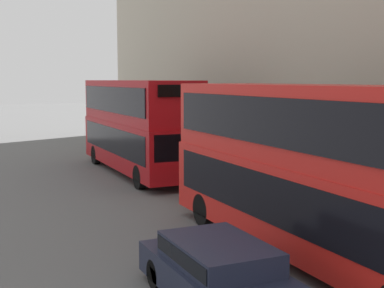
% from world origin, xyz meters
% --- Properties ---
extents(bus_leading, '(2.59, 11.18, 4.36)m').
position_xyz_m(bus_leading, '(1.60, 6.75, 2.40)').
color(bus_leading, red).
rests_on(bus_leading, ground).
extents(bus_second_in_queue, '(2.59, 10.41, 4.45)m').
position_xyz_m(bus_second_in_queue, '(1.60, 20.43, 2.45)').
color(bus_second_in_queue, '#A80F14').
rests_on(bus_second_in_queue, ground).
extents(car_dark_sedan, '(1.88, 4.51, 1.31)m').
position_xyz_m(car_dark_sedan, '(-1.80, 5.26, 0.70)').
color(car_dark_sedan, '#1E2338').
rests_on(car_dark_sedan, ground).
extents(pedestrian, '(0.36, 0.36, 1.79)m').
position_xyz_m(pedestrian, '(4.53, 12.93, 0.83)').
color(pedestrian, '#334C6B').
rests_on(pedestrian, ground).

